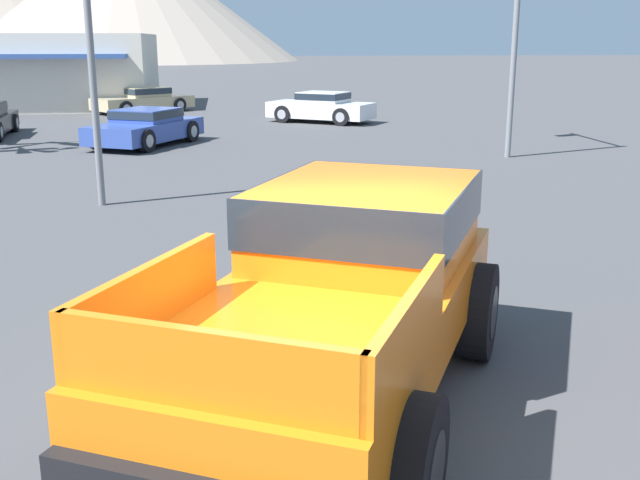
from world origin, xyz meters
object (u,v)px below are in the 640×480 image
object	(u,v)px
parked_car_white	(321,107)
parked_car_blue	(146,127)
parked_car_tan	(144,99)
traffic_light_main	(500,8)
orange_pickup_truck	(347,281)

from	to	relation	value
parked_car_white	parked_car_blue	world-z (taller)	parked_car_white
parked_car_tan	traffic_light_main	xyz separation A→B (m)	(11.53, -13.85, 3.49)
parked_car_white	parked_car_blue	distance (m)	8.74
orange_pickup_truck	traffic_light_main	distance (m)	16.83
parked_car_tan	traffic_light_main	size ratio (longest dim) A/B	0.79
orange_pickup_truck	parked_car_tan	world-z (taller)	orange_pickup_truck
orange_pickup_truck	parked_car_white	bearing A→B (deg)	109.74
parked_car_blue	parked_car_tan	xyz separation A→B (m)	(-1.21, 11.39, -0.01)
parked_car_tan	orange_pickup_truck	bearing A→B (deg)	152.39
parked_car_tan	traffic_light_main	distance (m)	18.35
parked_car_blue	traffic_light_main	size ratio (longest dim) A/B	0.77
parked_car_blue	traffic_light_main	world-z (taller)	traffic_light_main
traffic_light_main	orange_pickup_truck	bearing A→B (deg)	155.70
parked_car_white	parked_car_tan	bearing A→B (deg)	88.21
orange_pickup_truck	parked_car_white	distance (m)	23.79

